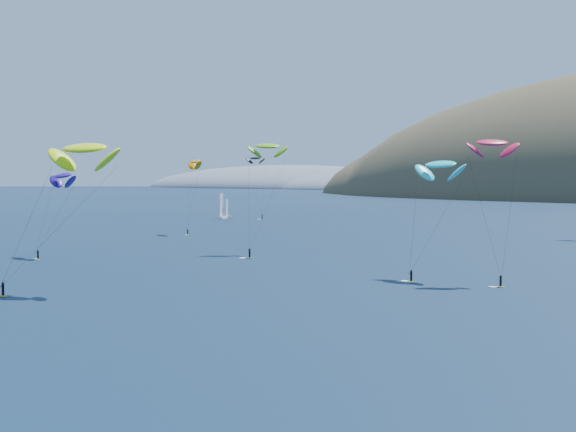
# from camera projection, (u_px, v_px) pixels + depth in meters

# --- Properties ---
(headland) EXTENTS (460.00, 250.00, 60.00)m
(headland) POSITION_uv_depth(u_px,v_px,m) (307.00, 190.00, 930.77)
(headland) COLOR slate
(headland) RESTS_ON ground
(sailboat) EXTENTS (8.47, 7.48, 10.11)m
(sailboat) POSITION_uv_depth(u_px,v_px,m) (223.00, 216.00, 284.47)
(sailboat) COLOR white
(sailboat) RESTS_ON ground
(kitesurfer_1) EXTENTS (7.78, 9.76, 21.16)m
(kitesurfer_1) POSITION_uv_depth(u_px,v_px,m) (195.00, 162.00, 212.14)
(kitesurfer_1) COLOR gold
(kitesurfer_1) RESTS_ON ground
(kitesurfer_2) EXTENTS (11.28, 14.07, 22.31)m
(kitesurfer_2) POSITION_uv_depth(u_px,v_px,m) (84.00, 148.00, 108.49)
(kitesurfer_2) COLOR gold
(kitesurfer_2) RESTS_ON ground
(kitesurfer_3) EXTENTS (8.89, 15.74, 23.68)m
(kitesurfer_3) POSITION_uv_depth(u_px,v_px,m) (268.00, 146.00, 161.12)
(kitesurfer_3) COLOR gold
(kitesurfer_3) RESTS_ON ground
(kitesurfer_5) EXTENTS (8.91, 10.60, 19.71)m
(kitesurfer_5) POSITION_uv_depth(u_px,v_px,m) (440.00, 165.00, 122.59)
(kitesurfer_5) COLOR gold
(kitesurfer_5) RESTS_ON ground
(kitesurfer_9) EXTENTS (7.89, 8.78, 22.51)m
(kitesurfer_9) POSITION_uv_depth(u_px,v_px,m) (492.00, 143.00, 117.11)
(kitesurfer_9) COLOR gold
(kitesurfer_9) RESTS_ON ground
(kitesurfer_10) EXTENTS (8.33, 9.83, 17.78)m
(kitesurfer_10) POSITION_uv_depth(u_px,v_px,m) (63.00, 176.00, 154.02)
(kitesurfer_10) COLOR gold
(kitesurfer_10) RESTS_ON ground
(kitesurfer_12) EXTENTS (9.04, 5.53, 23.25)m
(kitesurfer_12) POSITION_uv_depth(u_px,v_px,m) (256.00, 158.00, 282.32)
(kitesurfer_12) COLOR gold
(kitesurfer_12) RESTS_ON ground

